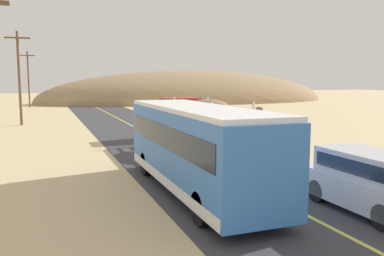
{
  "coord_description": "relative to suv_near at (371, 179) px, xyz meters",
  "views": [
    {
      "loc": [
        -7.48,
        -15.62,
        4.18
      ],
      "look_at": [
        0.0,
        4.4,
        1.59
      ],
      "focal_mm": 37.2,
      "sensor_mm": 36.0,
      "label": 1
    }
  ],
  "objects": [
    {
      "name": "livestock_truck",
      "position": [
        -0.29,
        15.51,
        0.7
      ],
      "size": [
        2.53,
        9.7,
        3.02
      ],
      "color": "#B2332D",
      "rests_on": "road_surface"
    },
    {
      "name": "power_pole_mid",
      "position": [
        -11.51,
        30.53,
        3.49
      ],
      "size": [
        2.2,
        0.24,
        8.57
      ],
      "color": "brown",
      "rests_on": "ground"
    },
    {
      "name": "road_centre_line",
      "position": [
        -2.03,
        6.21,
        -1.06
      ],
      "size": [
        0.16,
        117.6,
        0.0
      ],
      "primitive_type": "cube",
      "color": "#D8CC4C",
      "rests_on": "road_surface"
    },
    {
      "name": "power_pole_far",
      "position": [
        -11.51,
        56.06,
        3.42
      ],
      "size": [
        2.2,
        0.24,
        8.42
      ],
      "color": "brown",
      "rests_on": "ground"
    },
    {
      "name": "distant_hill",
      "position": [
        17.11,
        62.56,
        -1.09
      ],
      "size": [
        57.28,
        23.63,
        11.9
      ],
      "primitive_type": "ellipsoid",
      "color": "#997C5A",
      "rests_on": "ground"
    },
    {
      "name": "boulder_near_shoulder",
      "position": [
        17.06,
        36.33,
        -0.74
      ],
      "size": [
        0.95,
        1.18,
        0.69
      ],
      "primitive_type": "ellipsoid",
      "color": "#756656",
      "rests_on": "ground"
    },
    {
      "name": "ground_plane",
      "position": [
        -2.03,
        6.21,
        -1.09
      ],
      "size": [
        240.0,
        240.0,
        0.0
      ],
      "primitive_type": "plane",
      "color": "#CCB284"
    },
    {
      "name": "bus",
      "position": [
        -4.31,
        4.07,
        0.66
      ],
      "size": [
        2.54,
        10.0,
        3.21
      ],
      "color": "#3872C6",
      "rests_on": "road_surface"
    },
    {
      "name": "suv_near",
      "position": [
        0.0,
        0.0,
        0.0
      ],
      "size": [
        1.9,
        4.62,
        1.93
      ],
      "color": "silver",
      "rests_on": "road_surface"
    },
    {
      "name": "road_surface",
      "position": [
        -2.03,
        6.21,
        -1.08
      ],
      "size": [
        8.0,
        120.0,
        0.02
      ],
      "primitive_type": "cube",
      "color": "#38383D",
      "rests_on": "ground"
    }
  ]
}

